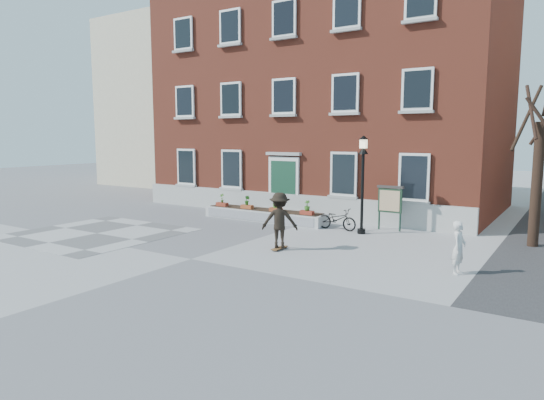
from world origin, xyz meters
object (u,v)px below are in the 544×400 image
Objects in this scene: bicycle at (337,219)px; notice_board at (390,200)px; bystander at (459,248)px; lamp_post at (363,171)px; skateboarder at (280,220)px.

notice_board is (1.88, 1.09, 0.80)m from bicycle.
bystander is 0.39× the size of lamp_post.
skateboarder is at bearing -179.40° from bicycle.
notice_board is at bearing 61.25° from lamp_post.
bystander is at bearing -123.24° from bicycle.
bystander is at bearing -53.37° from notice_board.
bystander is 6.46m from notice_board.
notice_board is at bearing 41.58° from bystander.
bystander is at bearing 2.52° from skateboarder.
bicycle is 0.93× the size of notice_board.
bicycle is 1.14× the size of bystander.
skateboarder is at bearing 97.47° from bystander.
skateboarder is (-2.00, -5.43, -0.23)m from notice_board.
bicycle is 4.37m from skateboarder.
bystander is 6.24m from lamp_post.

